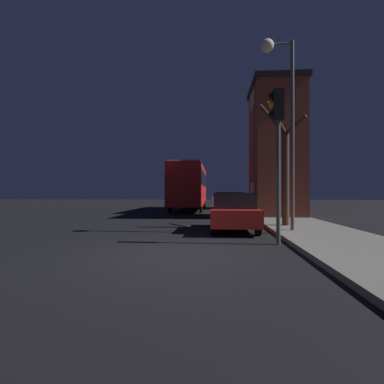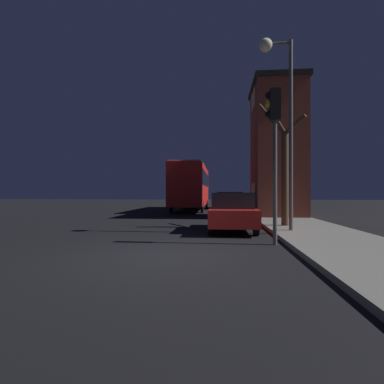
{
  "view_description": "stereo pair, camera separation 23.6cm",
  "coord_description": "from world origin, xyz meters",
  "px_view_note": "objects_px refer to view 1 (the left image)",
  "views": [
    {
      "loc": [
        1.03,
        -7.1,
        1.48
      ],
      "look_at": [
        -0.21,
        8.5,
        1.54
      ],
      "focal_mm": 28.0,
      "sensor_mm": 36.0,
      "label": 1
    },
    {
      "loc": [
        1.26,
        -7.08,
        1.48
      ],
      "look_at": [
        -0.21,
        8.5,
        1.54
      ],
      "focal_mm": 28.0,
      "sensor_mm": 36.0,
      "label": 2
    }
  ],
  "objects_px": {
    "streetlamp": "(281,92)",
    "car_mid_lane": "(229,204)",
    "bus": "(189,184)",
    "car_far_lane": "(222,200)",
    "bare_tree": "(284,161)",
    "car_near_lane": "(233,211)",
    "traffic_light": "(277,133)"
  },
  "relations": [
    {
      "from": "streetlamp",
      "to": "car_near_lane",
      "type": "height_order",
      "value": "streetlamp"
    },
    {
      "from": "traffic_light",
      "to": "car_far_lane",
      "type": "relative_size",
      "value": 0.93
    },
    {
      "from": "traffic_light",
      "to": "bare_tree",
      "type": "relative_size",
      "value": 0.86
    },
    {
      "from": "bare_tree",
      "to": "car_mid_lane",
      "type": "relative_size",
      "value": 1.35
    },
    {
      "from": "traffic_light",
      "to": "bus",
      "type": "relative_size",
      "value": 0.41
    },
    {
      "from": "bus",
      "to": "car_far_lane",
      "type": "height_order",
      "value": "bus"
    },
    {
      "from": "bare_tree",
      "to": "car_near_lane",
      "type": "height_order",
      "value": "bare_tree"
    },
    {
      "from": "traffic_light",
      "to": "bus",
      "type": "height_order",
      "value": "traffic_light"
    },
    {
      "from": "streetlamp",
      "to": "bus",
      "type": "relative_size",
      "value": 0.64
    },
    {
      "from": "bus",
      "to": "car_far_lane",
      "type": "bearing_deg",
      "value": 45.82
    },
    {
      "from": "streetlamp",
      "to": "bare_tree",
      "type": "bearing_deg",
      "value": 73.73
    },
    {
      "from": "traffic_light",
      "to": "car_mid_lane",
      "type": "relative_size",
      "value": 1.16
    },
    {
      "from": "car_far_lane",
      "to": "car_mid_lane",
      "type": "bearing_deg",
      "value": -88.59
    },
    {
      "from": "car_near_lane",
      "to": "car_far_lane",
      "type": "xyz_separation_m",
      "value": [
        -0.1,
        17.09,
        0.05
      ]
    },
    {
      "from": "bus",
      "to": "car_near_lane",
      "type": "height_order",
      "value": "bus"
    },
    {
      "from": "traffic_light",
      "to": "car_mid_lane",
      "type": "height_order",
      "value": "traffic_light"
    },
    {
      "from": "streetlamp",
      "to": "car_far_lane",
      "type": "height_order",
      "value": "streetlamp"
    },
    {
      "from": "streetlamp",
      "to": "traffic_light",
      "type": "height_order",
      "value": "streetlamp"
    },
    {
      "from": "streetlamp",
      "to": "car_far_lane",
      "type": "xyz_separation_m",
      "value": [
        -1.78,
        17.79,
        -4.37
      ]
    },
    {
      "from": "car_near_lane",
      "to": "streetlamp",
      "type": "bearing_deg",
      "value": -22.52
    },
    {
      "from": "car_near_lane",
      "to": "car_far_lane",
      "type": "height_order",
      "value": "car_far_lane"
    },
    {
      "from": "streetlamp",
      "to": "car_mid_lane",
      "type": "xyz_separation_m",
      "value": [
        -1.54,
        8.07,
        -4.37
      ]
    },
    {
      "from": "bus",
      "to": "car_near_lane",
      "type": "relative_size",
      "value": 2.66
    },
    {
      "from": "traffic_light",
      "to": "car_near_lane",
      "type": "distance_m",
      "value": 4.07
    },
    {
      "from": "streetlamp",
      "to": "bare_tree",
      "type": "relative_size",
      "value": 1.35
    },
    {
      "from": "streetlamp",
      "to": "car_mid_lane",
      "type": "relative_size",
      "value": 1.83
    },
    {
      "from": "streetlamp",
      "to": "bus",
      "type": "bearing_deg",
      "value": 107.42
    },
    {
      "from": "traffic_light",
      "to": "car_near_lane",
      "type": "height_order",
      "value": "traffic_light"
    },
    {
      "from": "traffic_light",
      "to": "bus",
      "type": "bearing_deg",
      "value": 103.25
    },
    {
      "from": "bus",
      "to": "car_far_lane",
      "type": "xyz_separation_m",
      "value": [
        2.88,
        2.96,
        -1.45
      ]
    },
    {
      "from": "streetlamp",
      "to": "car_mid_lane",
      "type": "height_order",
      "value": "streetlamp"
    },
    {
      "from": "car_mid_lane",
      "to": "car_far_lane",
      "type": "height_order",
      "value": "car_mid_lane"
    }
  ]
}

